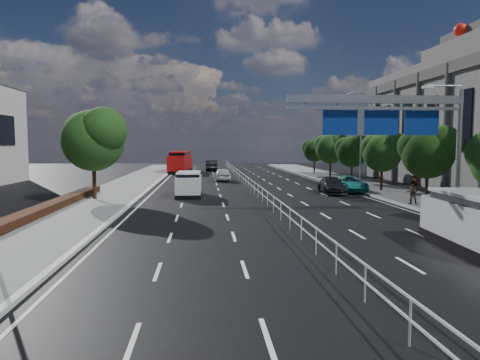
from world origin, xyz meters
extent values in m
plane|color=black|center=(0.00, 0.00, 0.00)|extent=(160.00, 160.00, 0.00)
cube|color=silver|center=(-9.00, 0.00, 0.07)|extent=(0.25, 140.00, 0.15)
cube|color=silver|center=(0.00, 22.50, 1.00)|extent=(0.05, 85.00, 0.05)
cube|color=silver|center=(0.00, 22.50, 0.55)|extent=(0.05, 85.00, 0.05)
cylinder|color=gray|center=(10.60, 10.00, 3.60)|extent=(0.28, 0.28, 7.20)
cube|color=gray|center=(5.60, 10.00, 6.60)|extent=(10.20, 0.25, 0.45)
cube|color=gray|center=(5.60, 10.00, 6.10)|extent=(10.20, 0.18, 0.18)
cylinder|color=gray|center=(9.60, 10.00, 7.40)|extent=(2.00, 0.10, 0.10)
cube|color=silver|center=(8.60, 10.00, 7.30)|extent=(0.60, 0.25, 0.15)
cube|color=navy|center=(8.40, 10.18, 5.30)|extent=(2.00, 0.08, 1.40)
cube|color=white|center=(8.40, 10.23, 5.30)|extent=(1.80, 0.02, 1.20)
cube|color=navy|center=(6.00, 10.18, 5.30)|extent=(2.00, 0.08, 1.40)
cube|color=white|center=(6.00, 10.23, 5.30)|extent=(1.80, 0.02, 1.20)
cube|color=navy|center=(3.60, 10.18, 5.30)|extent=(2.00, 0.08, 1.40)
cube|color=white|center=(3.60, 10.23, 5.30)|extent=(1.80, 0.02, 1.20)
cylinder|color=gray|center=(10.80, 26.00, 4.50)|extent=(0.16, 0.16, 9.00)
cylinder|color=gray|center=(9.60, 26.00, 8.80)|extent=(0.10, 2.40, 0.10)
cube|color=silver|center=(8.40, 26.00, 8.65)|extent=(0.60, 0.25, 0.15)
cube|color=#4C4947|center=(16.90, 22.00, 10.60)|extent=(0.40, 36.00, 1.00)
sphere|color=#B2140C|center=(17.80, 22.00, 13.80)|extent=(1.10, 1.10, 1.10)
cylinder|color=black|center=(-12.00, 18.00, 1.75)|extent=(0.28, 0.28, 3.50)
sphere|color=#173611|center=(-12.00, 18.00, 4.34)|extent=(4.40, 4.40, 4.40)
sphere|color=#173611|center=(-11.12, 17.34, 5.04)|extent=(3.30, 3.30, 3.30)
sphere|color=#173611|center=(-12.77, 18.66, 4.90)|extent=(3.08, 3.08, 3.08)
cylinder|color=black|center=(11.20, 14.50, 1.40)|extent=(0.22, 0.22, 2.80)
sphere|color=black|center=(11.20, 14.50, 3.47)|extent=(3.50, 3.50, 3.50)
sphere|color=black|center=(11.90, 13.97, 4.03)|extent=(2.62, 2.62, 2.62)
sphere|color=black|center=(10.59, 15.03, 3.92)|extent=(2.45, 2.45, 2.45)
cylinder|color=black|center=(11.20, 22.00, 1.35)|extent=(0.22, 0.22, 2.70)
sphere|color=#173611|center=(11.20, 22.00, 3.35)|extent=(3.30, 3.30, 3.30)
sphere|color=#173611|center=(11.86, 21.50, 3.89)|extent=(2.48, 2.48, 2.47)
sphere|color=#173611|center=(10.62, 22.50, 3.78)|extent=(2.31, 2.31, 2.31)
cylinder|color=black|center=(11.20, 29.50, 1.32)|extent=(0.21, 0.21, 2.65)
sphere|color=black|center=(11.20, 29.50, 3.29)|extent=(3.20, 3.20, 3.20)
sphere|color=black|center=(11.84, 29.02, 3.82)|extent=(2.40, 2.40, 2.40)
sphere|color=black|center=(10.64, 29.98, 3.71)|extent=(2.24, 2.24, 2.24)
cylinder|color=black|center=(11.20, 37.00, 1.43)|extent=(0.23, 0.23, 2.85)
sphere|color=#173611|center=(11.20, 37.00, 3.53)|extent=(3.60, 3.60, 3.60)
sphere|color=#173611|center=(11.92, 36.46, 4.10)|extent=(2.70, 2.70, 2.70)
sphere|color=#173611|center=(10.57, 37.54, 3.99)|extent=(2.52, 2.52, 2.52)
cylinder|color=black|center=(11.20, 44.50, 1.30)|extent=(0.21, 0.21, 2.60)
sphere|color=black|center=(11.20, 44.50, 3.22)|extent=(3.10, 3.10, 3.10)
sphere|color=black|center=(11.82, 44.03, 3.74)|extent=(2.32, 2.33, 2.32)
sphere|color=black|center=(10.66, 44.97, 3.64)|extent=(2.17, 2.17, 2.17)
cube|color=black|center=(-5.26, 19.99, 0.16)|extent=(1.98, 4.47, 0.32)
cube|color=silver|center=(-5.26, 19.99, 0.93)|extent=(1.94, 4.38, 1.31)
cube|color=black|center=(-5.26, 19.99, 1.58)|extent=(1.77, 3.16, 0.58)
cube|color=silver|center=(-5.26, 19.99, 1.87)|extent=(1.85, 3.42, 0.12)
cylinder|color=black|center=(-6.07, 18.56, 0.33)|extent=(0.29, 0.66, 0.65)
cylinder|color=black|center=(-4.49, 18.54, 0.33)|extent=(0.29, 0.66, 0.65)
cylinder|color=black|center=(-6.03, 21.43, 0.33)|extent=(0.29, 0.66, 0.65)
cylinder|color=black|center=(-4.45, 21.41, 0.33)|extent=(0.29, 0.66, 0.65)
cube|color=black|center=(-7.50, 49.27, 0.15)|extent=(3.20, 10.43, 0.31)
cube|color=#9D0B0B|center=(-7.50, 49.27, 1.47)|extent=(3.13, 10.22, 2.09)
cube|color=black|center=(-7.50, 49.27, 2.52)|extent=(2.74, 7.40, 0.92)
cube|color=#9D0B0B|center=(-7.50, 49.27, 2.98)|extent=(2.88, 8.01, 0.18)
cylinder|color=black|center=(-8.75, 46.03, 0.32)|extent=(0.31, 0.65, 0.63)
cylinder|color=black|center=(-6.74, 45.88, 0.32)|extent=(0.31, 0.65, 0.63)
cylinder|color=black|center=(-8.26, 52.66, 0.32)|extent=(0.31, 0.65, 0.63)
cylinder|color=black|center=(-6.25, 52.52, 0.32)|extent=(0.31, 0.65, 0.63)
imported|color=silver|center=(-2.02, 34.02, 0.73)|extent=(1.83, 4.30, 1.45)
imported|color=black|center=(-2.93, 52.90, 0.83)|extent=(1.82, 5.07, 1.66)
cube|color=black|center=(6.50, 2.00, 0.18)|extent=(2.65, 5.47, 0.36)
cube|color=silver|center=(6.50, 2.00, 1.06)|extent=(2.60, 5.36, 1.50)
cube|color=black|center=(6.50, 2.00, 1.81)|extent=(2.31, 3.89, 0.66)
cube|color=silver|center=(6.50, 2.00, 2.14)|extent=(2.42, 4.21, 0.13)
cylinder|color=black|center=(5.44, 0.36, 0.37)|extent=(0.37, 0.77, 0.75)
cylinder|color=black|center=(5.71, 3.78, 0.37)|extent=(0.37, 0.77, 0.75)
cylinder|color=black|center=(7.56, 3.64, 0.37)|extent=(0.37, 0.77, 0.75)
imported|color=teal|center=(8.30, 22.00, 0.68)|extent=(2.35, 4.96, 1.37)
imported|color=black|center=(6.50, 20.93, 0.64)|extent=(2.13, 4.55, 1.29)
imported|color=gray|center=(13.40, 20.45, 0.99)|extent=(0.65, 0.45, 1.71)
imported|color=gray|center=(9.60, 13.42, 0.91)|extent=(0.85, 0.72, 1.54)
camera|label=1|loc=(-4.11, -13.58, 4.07)|focal=32.00mm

